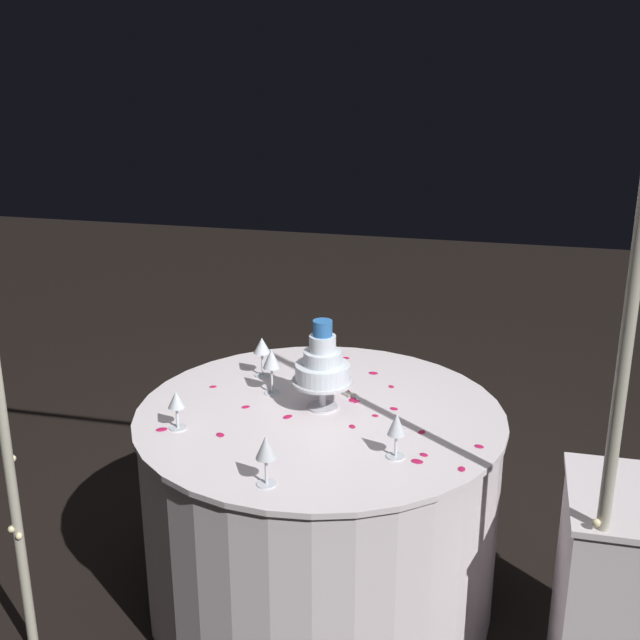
# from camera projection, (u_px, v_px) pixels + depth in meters

# --- Properties ---
(ground_plane) EXTENTS (12.00, 12.00, 0.00)m
(ground_plane) POSITION_uv_depth(u_px,v_px,m) (320.00, 595.00, 3.17)
(ground_plane) COLOR black
(decorative_arch) EXTENTS (1.89, 0.06, 2.51)m
(decorative_arch) POSITION_uv_depth(u_px,v_px,m) (276.00, 216.00, 2.18)
(decorative_arch) COLOR #B7B29E
(decorative_arch) RESTS_ON ground
(main_table) EXTENTS (1.32, 1.32, 0.78)m
(main_table) POSITION_uv_depth(u_px,v_px,m) (320.00, 507.00, 3.04)
(main_table) COLOR white
(main_table) RESTS_ON ground
(side_table) EXTENTS (0.47, 0.47, 0.77)m
(side_table) POSITION_uv_depth(u_px,v_px,m) (634.00, 606.00, 2.52)
(side_table) COLOR white
(side_table) RESTS_ON ground
(tiered_cake) EXTENTS (0.22, 0.22, 0.33)m
(tiered_cake) POSITION_uv_depth(u_px,v_px,m) (321.00, 366.00, 2.90)
(tiered_cake) COLOR silver
(tiered_cake) RESTS_ON main_table
(wine_glass_0) EXTENTS (0.07, 0.07, 0.16)m
(wine_glass_0) POSITION_uv_depth(u_px,v_px,m) (262.00, 347.00, 3.19)
(wine_glass_0) COLOR silver
(wine_glass_0) RESTS_ON main_table
(wine_glass_1) EXTENTS (0.06, 0.06, 0.15)m
(wine_glass_1) POSITION_uv_depth(u_px,v_px,m) (397.00, 426.00, 2.57)
(wine_glass_1) COLOR silver
(wine_glass_1) RESTS_ON main_table
(wine_glass_2) EXTENTS (0.07, 0.07, 0.18)m
(wine_glass_2) POSITION_uv_depth(u_px,v_px,m) (272.00, 360.00, 3.03)
(wine_glass_2) COLOR silver
(wine_glass_2) RESTS_ON main_table
(wine_glass_3) EXTENTS (0.06, 0.06, 0.14)m
(wine_glass_3) POSITION_uv_depth(u_px,v_px,m) (176.00, 402.00, 2.77)
(wine_glass_3) COLOR silver
(wine_glass_3) RESTS_ON main_table
(wine_glass_4) EXTENTS (0.06, 0.06, 0.16)m
(wine_glass_4) POSITION_uv_depth(u_px,v_px,m) (266.00, 449.00, 2.41)
(wine_glass_4) COLOR silver
(wine_glass_4) RESTS_ON main_table
(cake_knife) EXTENTS (0.23, 0.22, 0.01)m
(cake_knife) POSITION_uv_depth(u_px,v_px,m) (332.00, 385.00, 3.13)
(cake_knife) COLOR silver
(cake_knife) RESTS_ON main_table
(rose_petal_0) EXTENTS (0.03, 0.03, 0.00)m
(rose_petal_0) POSITION_uv_depth(u_px,v_px,m) (346.00, 358.00, 3.41)
(rose_petal_0) COLOR #C61951
(rose_petal_0) RESTS_ON main_table
(rose_petal_1) EXTENTS (0.04, 0.05, 0.00)m
(rose_petal_1) POSITION_uv_depth(u_px,v_px,m) (288.00, 417.00, 2.88)
(rose_petal_1) COLOR #C61951
(rose_petal_1) RESTS_ON main_table
(rose_petal_2) EXTENTS (0.03, 0.04, 0.00)m
(rose_petal_2) POSITION_uv_depth(u_px,v_px,m) (306.00, 363.00, 3.36)
(rose_petal_2) COLOR #C61951
(rose_petal_2) RESTS_ON main_table
(rose_petal_3) EXTENTS (0.03, 0.03, 0.00)m
(rose_petal_3) POSITION_uv_depth(u_px,v_px,m) (462.00, 469.00, 2.53)
(rose_petal_3) COLOR #C61951
(rose_petal_3) RESTS_ON main_table
(rose_petal_4) EXTENTS (0.03, 0.04, 0.00)m
(rose_petal_4) POSITION_uv_depth(u_px,v_px,m) (422.00, 432.00, 2.77)
(rose_petal_4) COLOR #C61951
(rose_petal_4) RESTS_ON main_table
(rose_petal_5) EXTENTS (0.05, 0.05, 0.00)m
(rose_petal_5) POSITION_uv_depth(u_px,v_px,m) (346.00, 391.00, 3.09)
(rose_petal_5) COLOR #C61951
(rose_petal_5) RESTS_ON main_table
(rose_petal_6) EXTENTS (0.03, 0.03, 0.00)m
(rose_petal_6) POSITION_uv_depth(u_px,v_px,m) (356.00, 402.00, 3.00)
(rose_petal_6) COLOR #C61951
(rose_petal_6) RESTS_ON main_table
(rose_petal_7) EXTENTS (0.02, 0.02, 0.00)m
(rose_petal_7) POSITION_uv_depth(u_px,v_px,m) (299.00, 389.00, 3.10)
(rose_petal_7) COLOR #C61951
(rose_petal_7) RESTS_ON main_table
(rose_petal_8) EXTENTS (0.04, 0.03, 0.00)m
(rose_petal_8) POSITION_uv_depth(u_px,v_px,m) (373.00, 373.00, 3.25)
(rose_petal_8) COLOR #C61951
(rose_petal_8) RESTS_ON main_table
(rose_petal_9) EXTENTS (0.05, 0.04, 0.00)m
(rose_petal_9) POSITION_uv_depth(u_px,v_px,m) (417.00, 461.00, 2.58)
(rose_petal_9) COLOR #C61951
(rose_petal_9) RESTS_ON main_table
(rose_petal_10) EXTENTS (0.03, 0.04, 0.00)m
(rose_petal_10) POSITION_uv_depth(u_px,v_px,m) (353.00, 400.00, 3.01)
(rose_petal_10) COLOR #C61951
(rose_petal_10) RESTS_ON main_table
(rose_petal_11) EXTENTS (0.04, 0.04, 0.00)m
(rose_petal_11) POSITION_uv_depth(u_px,v_px,m) (246.00, 407.00, 2.96)
(rose_petal_11) COLOR #C61951
(rose_petal_11) RESTS_ON main_table
(rose_petal_12) EXTENTS (0.03, 0.04, 0.00)m
(rose_petal_12) POSITION_uv_depth(u_px,v_px,m) (352.00, 426.00, 2.81)
(rose_petal_12) COLOR #C61951
(rose_petal_12) RESTS_ON main_table
(rose_petal_13) EXTENTS (0.03, 0.02, 0.00)m
(rose_petal_13) POSITION_uv_depth(u_px,v_px,m) (375.00, 416.00, 2.89)
(rose_petal_13) COLOR #C61951
(rose_petal_13) RESTS_ON main_table
(rose_petal_14) EXTENTS (0.03, 0.03, 0.00)m
(rose_petal_14) POSITION_uv_depth(u_px,v_px,m) (391.00, 386.00, 3.13)
(rose_petal_14) COLOR #C61951
(rose_petal_14) RESTS_ON main_table
(rose_petal_15) EXTENTS (0.04, 0.04, 0.00)m
(rose_petal_15) POSITION_uv_depth(u_px,v_px,m) (220.00, 435.00, 2.75)
(rose_petal_15) COLOR #C61951
(rose_petal_15) RESTS_ON main_table
(rose_petal_16) EXTENTS (0.04, 0.04, 0.00)m
(rose_petal_16) POSITION_uv_depth(u_px,v_px,m) (344.00, 369.00, 3.29)
(rose_petal_16) COLOR #C61951
(rose_petal_16) RESTS_ON main_table
(rose_petal_17) EXTENTS (0.04, 0.03, 0.00)m
(rose_petal_17) POSITION_uv_depth(u_px,v_px,m) (424.00, 455.00, 2.62)
(rose_petal_17) COLOR #C61951
(rose_petal_17) RESTS_ON main_table
(rose_petal_18) EXTENTS (0.04, 0.03, 0.00)m
(rose_petal_18) POSITION_uv_depth(u_px,v_px,m) (394.00, 409.00, 2.94)
(rose_petal_18) COLOR #C61951
(rose_petal_18) RESTS_ON main_table
(rose_petal_19) EXTENTS (0.03, 0.03, 0.00)m
(rose_petal_19) POSITION_uv_depth(u_px,v_px,m) (213.00, 387.00, 3.13)
(rose_petal_19) COLOR #C61951
(rose_petal_19) RESTS_ON main_table
(rose_petal_20) EXTENTS (0.05, 0.04, 0.00)m
(rose_petal_20) POSITION_uv_depth(u_px,v_px,m) (162.00, 429.00, 2.79)
(rose_petal_20) COLOR #C61951
(rose_petal_20) RESTS_ON main_table
(rose_petal_21) EXTENTS (0.04, 0.03, 0.00)m
(rose_petal_21) POSITION_uv_depth(u_px,v_px,m) (479.00, 446.00, 2.67)
(rose_petal_21) COLOR #C61951
(rose_petal_21) RESTS_ON main_table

